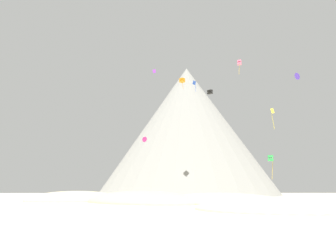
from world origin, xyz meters
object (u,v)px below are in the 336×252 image
Objects in this scene: kite_violet_high at (154,71)px; kite_blue_high at (194,84)px; bush_far_right at (176,203)px; rock_massif at (189,132)px; kite_magenta_mid at (144,139)px; kite_black_high at (210,92)px; kite_rainbow_high at (239,63)px; bush_mid_center at (235,208)px; kite_orange_high at (182,80)px; kite_indigo_high at (297,76)px; kite_yellow_mid at (273,114)px; kite_green_low at (271,158)px; bush_near_right at (289,203)px.

kite_violet_high is 0.42× the size of kite_blue_high.
rock_massif reaches higher than bush_far_right.
kite_blue_high is at bearing 100.49° from kite_magenta_mid.
kite_rainbow_high is at bearing 43.30° from kite_black_high.
kite_orange_high is at bearing 90.13° from bush_mid_center.
kite_indigo_high is (32.29, -13.63, -6.14)m from kite_violet_high.
kite_yellow_mid reaches higher than kite_magenta_mid.
kite_blue_high reaches higher than kite_green_low.
kite_black_high is 17.64m from kite_yellow_mid.
kite_rainbow_high is at bearing -160.19° from kite_orange_high.
kite_rainbow_high reaches higher than kite_orange_high.
kite_green_low is (10.82, -12.36, -19.44)m from kite_black_high.
bush_near_right is at bearing 35.09° from bush_mid_center.
kite_orange_high is 22.51m from kite_magenta_mid.
kite_violet_high is (-3.31, 31.27, 33.22)m from bush_far_right.
kite_green_low is 3.27× the size of kite_indigo_high.
kite_orange_high is 0.84× the size of kite_rainbow_high.
kite_violet_high is (-23.85, -1.53, -3.67)m from kite_rainbow_high.
rock_massif reaches higher than bush_near_right.
kite_indigo_high is at bearing 116.48° from kite_magenta_mid.
rock_massif is 63.86× the size of kite_black_high.
kite_yellow_mid is at bearing -8.96° from kite_green_low.
bush_mid_center is 10.56m from bush_near_right.
bush_near_right is at bearing 151.66° from kite_orange_high.
bush_mid_center is 0.72× the size of bush_near_right.
bush_mid_center is 46.73m from kite_blue_high.
rock_massif is 52.34m from kite_magenta_mid.
kite_orange_high is at bearing 100.15° from bush_near_right.
kite_yellow_mid is at bearing 46.50° from kite_violet_high.
kite_orange_high is (-0.12, 55.02, 34.87)m from bush_mid_center.
kite_magenta_mid is (-5.91, 38.08, 15.74)m from bush_far_right.
kite_violet_high is (-15.72, -54.56, 6.33)m from rock_massif.
kite_rainbow_high is 30.66m from kite_green_low.
kite_rainbow_high is 2.60× the size of kite_indigo_high.
kite_magenta_mid reaches higher than bush_mid_center.
bush_near_right is 54.35m from kite_rainbow_high.
kite_orange_high is at bearing 167.18° from kite_magenta_mid.
kite_green_low reaches higher than bush_far_right.
kite_blue_high is at bearing -95.41° from rock_massif.
kite_yellow_mid is (21.00, 39.32, 20.45)m from bush_mid_center.
kite_magenta_mid is (-11.31, 50.87, 15.79)m from bush_mid_center.
rock_massif reaches higher than kite_orange_high.
kite_black_high is 25.45m from kite_green_low.
bush_near_right is at bearing 37.71° from kite_indigo_high.
kite_magenta_mid is 34.63m from kite_yellow_mid.
kite_indigo_high is at bearing -76.34° from rock_massif.
bush_far_right is 90.79m from rock_massif.
kite_black_high is 0.59× the size of kite_blue_high.
bush_mid_center is 47.09m from kite_indigo_high.
kite_rainbow_high is 1.50× the size of kite_blue_high.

